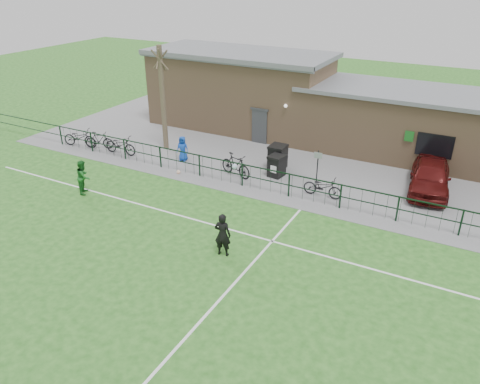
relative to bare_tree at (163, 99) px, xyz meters
The scene contains 21 objects.
ground 13.54m from the bare_tree, 52.70° to the right, with size 90.00×90.00×0.00m, color #22591A.
paving_strip 9.05m from the bare_tree, 20.56° to the left, with size 34.00×13.00×0.02m, color slate.
pitch_line_touch 8.96m from the bare_tree, 18.65° to the right, with size 28.00×0.10×0.01m, color white.
pitch_line_mid 10.73m from the bare_tree, 39.09° to the right, with size 28.00×0.10×0.01m, color white.
pitch_line_perp 14.81m from the bare_tree, 46.40° to the right, with size 0.10×16.00×0.01m, color white.
perimeter_fence 8.72m from the bare_tree, 17.35° to the right, with size 28.00×0.10×1.20m, color black.
bare_tree is the anchor object (origin of this frame).
wheelie_bin_left 7.93m from the bare_tree, ahead, with size 0.70×0.79×1.05m, color black.
wheelie_bin_right 7.53m from the bare_tree, ahead, with size 0.81×0.92×1.23m, color black.
sign_post 10.11m from the bare_tree, ahead, with size 0.06×0.06×2.00m, color black.
car_maroon 14.95m from the bare_tree, ahead, with size 1.81×4.49×1.53m, color #4B0E0D.
bicycle_a 5.80m from the bare_tree, 155.50° to the right, with size 0.72×2.07×1.09m, color black.
bicycle_b 4.65m from the bare_tree, 150.75° to the right, with size 0.48×1.71×1.03m, color black.
bicycle_c 3.60m from the bare_tree, 130.96° to the right, with size 0.73×2.09×1.10m, color black.
bicycle_d 6.32m from the bare_tree, 15.88° to the right, with size 0.57×2.02×1.21m, color black.
bicycle_e 10.85m from the bare_tree, ahead, with size 0.66×1.89×0.99m, color black.
spectator_child 3.24m from the bare_tree, 29.37° to the right, with size 0.69×0.45×1.40m, color #1242B0.
goalkeeper_kick 12.13m from the bare_tree, 43.17° to the right, with size 1.57×3.32×2.43m.
outfield_player 7.08m from the bare_tree, 88.56° to the right, with size 0.80×0.62×1.65m, color #1C6323.
ball_ground 4.91m from the bare_tree, 44.30° to the right, with size 0.21×0.21×0.21m, color white.
clubhouse 9.34m from the bare_tree, 40.12° to the left, with size 24.25×5.40×4.96m.
Camera 1 is at (8.43, -10.61, 9.97)m, focal length 35.00 mm.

